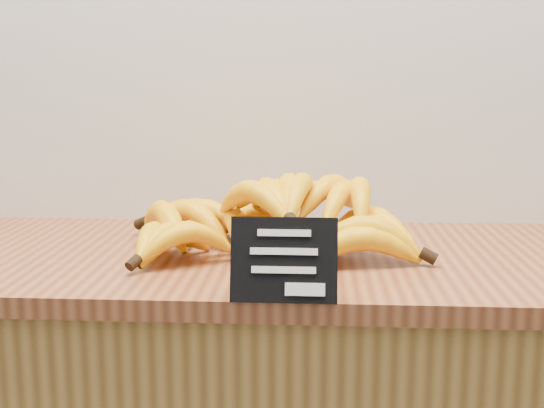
{
  "coord_description": "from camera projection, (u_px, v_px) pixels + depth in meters",
  "views": [
    {
      "loc": [
        0.13,
        1.64,
        1.22
      ],
      "look_at": [
        0.07,
        2.7,
        1.02
      ],
      "focal_mm": 45.0,
      "sensor_mm": 36.0,
      "label": 1
    }
  ],
  "objects": [
    {
      "name": "banana_pile",
      "position": [
        269.0,
        221.0,
        1.14
      ],
      "size": [
        0.51,
        0.37,
        0.13
      ],
      "color": "#FFBB0A",
      "rests_on": "counter_top"
    },
    {
      "name": "counter_top",
      "position": [
        274.0,
        260.0,
        1.15
      ],
      "size": [
        1.52,
        0.54,
        0.03
      ],
      "primitive_type": "cube",
      "color": "brown",
      "rests_on": "counter"
    },
    {
      "name": "chalkboard_sign",
      "position": [
        284.0,
        260.0,
        0.88
      ],
      "size": [
        0.14,
        0.03,
        0.11
      ],
      "primitive_type": "cube",
      "rotation": [
        -0.27,
        0.0,
        0.0
      ],
      "color": "black",
      "rests_on": "counter_top"
    }
  ]
}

